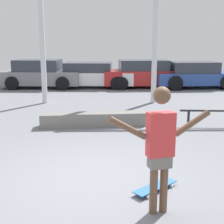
% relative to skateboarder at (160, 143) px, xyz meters
% --- Properties ---
extents(ground_plane, '(36.00, 36.00, 0.00)m').
position_rel_skateboarder_xyz_m(ground_plane, '(-0.96, 1.10, -1.00)').
color(ground_plane, slate).
extents(skateboarder, '(1.40, 0.43, 1.75)m').
position_rel_skateboarder_xyz_m(skateboarder, '(0.00, 0.00, 0.00)').
color(skateboarder, brown).
rests_on(skateboarder, ground_plane).
extents(skateboard, '(0.77, 0.68, 0.08)m').
position_rel_skateboarder_xyz_m(skateboard, '(0.06, 0.64, -0.94)').
color(skateboard, '#2D66B2').
rests_on(skateboard, ground_plane).
extents(grind_box, '(2.96, 0.71, 0.37)m').
position_rel_skateboarder_xyz_m(grind_box, '(-1.06, 4.58, -0.82)').
color(grind_box, slate).
rests_on(grind_box, ground_plane).
extents(canopy_support_right, '(4.74, 0.20, 6.11)m').
position_rel_skateboarder_xyz_m(canopy_support_right, '(3.40, 8.00, 2.63)').
color(canopy_support_right, silver).
rests_on(canopy_support_right, ground_plane).
extents(parked_car_grey, '(4.12, 2.17, 1.43)m').
position_rel_skateboarder_xyz_m(parked_car_grey, '(-4.05, 12.23, -0.31)').
color(parked_car_grey, slate).
rests_on(parked_car_grey, ground_plane).
extents(parked_car_white, '(4.41, 2.19, 1.28)m').
position_rel_skateboarder_xyz_m(parked_car_white, '(-1.47, 12.30, -0.37)').
color(parked_car_white, white).
rests_on(parked_car_white, ground_plane).
extents(parked_car_red, '(4.54, 2.04, 1.41)m').
position_rel_skateboarder_xyz_m(parked_car_red, '(1.37, 12.20, -0.32)').
color(parked_car_red, red).
rests_on(parked_car_red, ground_plane).
extents(parked_car_blue, '(4.34, 2.22, 1.33)m').
position_rel_skateboarder_xyz_m(parked_car_blue, '(3.85, 12.02, -0.35)').
color(parked_car_blue, '#284793').
rests_on(parked_car_blue, ground_plane).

